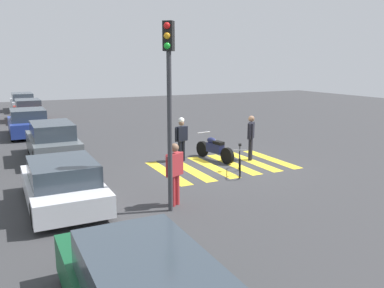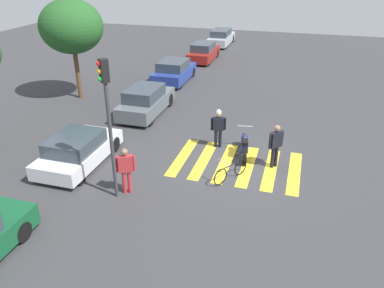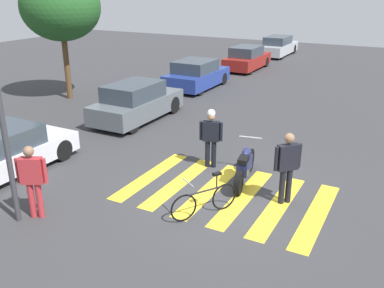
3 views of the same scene
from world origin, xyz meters
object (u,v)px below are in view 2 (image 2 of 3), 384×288
(officer_on_foot, at_px, (218,126))
(car_maroon_wagon, at_px, (204,52))
(pedestrian_bystander, at_px, (126,168))
(car_silver_sedan, at_px, (221,37))
(traffic_light_pole, at_px, (108,111))
(car_grey_coupe, at_px, (146,101))
(car_white_van, at_px, (78,150))
(police_motorcycle, at_px, (244,145))
(officer_by_motorcycle, at_px, (276,143))
(car_blue_hatchback, at_px, (174,71))
(leaning_bicycle, at_px, (231,171))

(officer_on_foot, distance_m, car_maroon_wagon, 15.05)
(pedestrian_bystander, xyz_separation_m, car_maroon_wagon, (18.74, 2.25, -0.32))
(pedestrian_bystander, bearing_deg, car_silver_sedan, 5.06)
(traffic_light_pole, bearing_deg, car_grey_coupe, 14.81)
(car_grey_coupe, bearing_deg, officer_on_foot, -121.10)
(car_silver_sedan, bearing_deg, traffic_light_pole, -175.62)
(car_white_van, height_order, car_silver_sedan, car_silver_sedan)
(police_motorcycle, bearing_deg, traffic_light_pole, 138.67)
(pedestrian_bystander, distance_m, car_white_van, 3.03)
(car_white_van, relative_size, car_maroon_wagon, 0.97)
(car_grey_coupe, bearing_deg, officer_by_motorcycle, -118.47)
(car_white_van, relative_size, traffic_light_pole, 0.83)
(car_white_van, height_order, traffic_light_pole, traffic_light_pole)
(car_blue_hatchback, bearing_deg, traffic_light_pole, -169.66)
(car_blue_hatchback, bearing_deg, car_silver_sedan, -2.29)
(leaning_bicycle, xyz_separation_m, car_white_van, (-0.54, 5.99, 0.25))
(car_grey_coupe, bearing_deg, car_white_van, 175.25)
(pedestrian_bystander, bearing_deg, leaning_bicycle, -60.50)
(car_grey_coupe, distance_m, car_blue_hatchback, 5.85)
(police_motorcycle, distance_m, traffic_light_pole, 6.25)
(car_grey_coupe, relative_size, car_silver_sedan, 0.90)
(car_grey_coupe, bearing_deg, car_blue_hatchback, 4.52)
(leaning_bicycle, bearing_deg, pedestrian_bystander, 119.50)
(officer_by_motorcycle, bearing_deg, traffic_light_pole, 125.81)
(car_white_van, relative_size, car_grey_coupe, 0.95)
(leaning_bicycle, height_order, car_white_van, car_white_van)
(traffic_light_pole, bearing_deg, officer_on_foot, -28.06)
(pedestrian_bystander, bearing_deg, car_white_van, 63.89)
(car_grey_coupe, height_order, car_silver_sedan, car_grey_coupe)
(officer_on_foot, bearing_deg, car_maroon_wagon, 17.31)
(car_maroon_wagon, bearing_deg, car_white_van, 178.51)
(police_motorcycle, height_order, leaning_bicycle, police_motorcycle)
(car_white_van, distance_m, car_grey_coupe, 5.75)
(police_motorcycle, xyz_separation_m, traffic_light_pole, (-4.23, 3.72, 2.71))
(pedestrian_bystander, height_order, car_silver_sedan, pedestrian_bystander)
(car_silver_sedan, bearing_deg, officer_by_motorcycle, -162.21)
(car_blue_hatchback, bearing_deg, police_motorcycle, -145.67)
(officer_by_motorcycle, distance_m, traffic_light_pole, 6.53)
(officer_on_foot, xyz_separation_m, car_maroon_wagon, (14.37, 4.48, -0.32))
(officer_on_foot, xyz_separation_m, pedestrian_bystander, (-4.37, 2.23, -0.00))
(officer_on_foot, relative_size, car_maroon_wagon, 0.42)
(leaning_bicycle, height_order, car_maroon_wagon, car_maroon_wagon)
(car_blue_hatchback, height_order, car_silver_sedan, car_blue_hatchback)
(car_white_van, bearing_deg, car_grey_coupe, -4.75)
(leaning_bicycle, distance_m, officer_by_motorcycle, 2.12)
(car_maroon_wagon, distance_m, car_silver_sedan, 6.15)
(car_grey_coupe, distance_m, traffic_light_pole, 8.02)
(police_motorcycle, relative_size, pedestrian_bystander, 1.25)
(leaning_bicycle, distance_m, car_grey_coupe, 7.59)
(officer_on_foot, bearing_deg, leaning_bicycle, -156.97)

